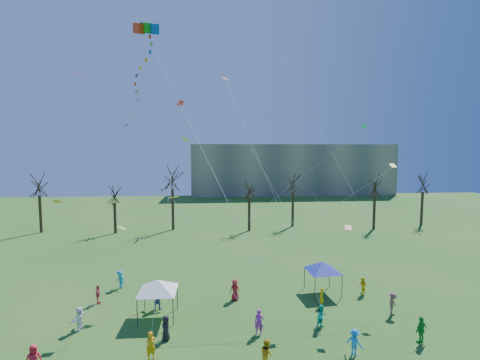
{
  "coord_description": "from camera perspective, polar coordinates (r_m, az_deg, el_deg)",
  "views": [
    {
      "loc": [
        -2.11,
        -18.45,
        13.04
      ],
      "look_at": [
        -0.16,
        5.0,
        11.0
      ],
      "focal_mm": 25.0,
      "sensor_mm": 36.0,
      "label": 1
    }
  ],
  "objects": [
    {
      "name": "canopy_tent_blue",
      "position": [
        32.52,
        13.96,
        -14.12
      ],
      "size": [
        3.91,
        3.91,
        2.94
      ],
      "color": "#3F3F44",
      "rests_on": "ground"
    },
    {
      "name": "bare_tree_row",
      "position": [
        55.41,
        0.18,
        -1.58
      ],
      "size": [
        69.67,
        8.42,
        10.71
      ],
      "color": "black",
      "rests_on": "ground"
    },
    {
      "name": "small_kites_aloft",
      "position": [
        29.45,
        -1.44,
        4.3
      ],
      "size": [
        30.86,
        18.19,
        31.91
      ],
      "color": "orange",
      "rests_on": "ground"
    },
    {
      "name": "big_box_kite",
      "position": [
        26.62,
        -16.17,
        15.73
      ],
      "size": [
        5.97,
        6.45,
        24.64
      ],
      "color": "red",
      "rests_on": "ground"
    },
    {
      "name": "canopy_tent_white",
      "position": [
        28.05,
        -13.85,
        -17.09
      ],
      "size": [
        4.06,
        4.06,
        3.05
      ],
      "color": "#3F3F44",
      "rests_on": "ground"
    },
    {
      "name": "festival_crowd",
      "position": [
        27.17,
        -1.7,
        -21.64
      ],
      "size": [
        25.94,
        13.96,
        1.83
      ],
      "color": "red",
      "rests_on": "ground"
    },
    {
      "name": "distant_building",
      "position": [
        103.45,
        8.73,
        1.83
      ],
      "size": [
        60.0,
        14.0,
        15.0
      ],
      "primitive_type": "cube",
      "color": "gray",
      "rests_on": "ground"
    }
  ]
}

